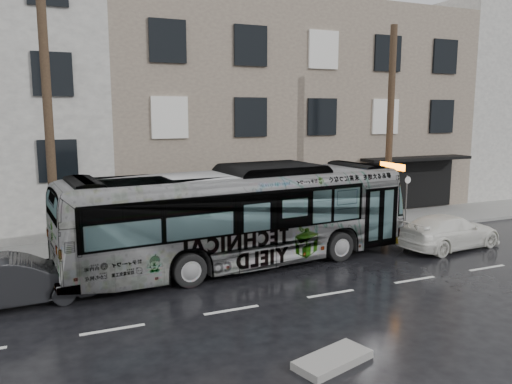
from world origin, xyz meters
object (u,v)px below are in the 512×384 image
utility_pole_rear (49,136)px  dark_sedan (14,281)px  sign_post (406,201)px  bus (241,216)px  utility_pole_front (390,130)px  white_sedan (449,232)px

utility_pole_rear → dark_sedan: (-1.21, -3.01, -3.94)m
utility_pole_rear → sign_post: bearing=0.0°
utility_pole_rear → bus: utility_pole_rear is taller
utility_pole_rear → dark_sedan: bearing=-111.9°
utility_pole_front → sign_post: bearing=0.0°
utility_pole_front → sign_post: utility_pole_front is taller
sign_post → dark_sedan: (-16.31, -3.01, -0.64)m
white_sedan → utility_pole_front: bearing=4.3°
utility_pole_rear → white_sedan: utility_pole_rear is taller
sign_post → dark_sedan: 16.59m
utility_pole_front → bus: bearing=-165.7°
utility_pole_front → dark_sedan: 15.99m
utility_pole_front → white_sedan: bearing=-79.5°
dark_sedan → utility_pole_front: bearing=-81.9°
bus → dark_sedan: (-7.30, -1.00, -1.07)m
utility_pole_rear → utility_pole_front: bearing=0.0°
bus → white_sedan: bus is taller
utility_pole_rear → sign_post: (15.10, 0.00, -3.30)m
utility_pole_rear → dark_sedan: size_ratio=2.09×
white_sedan → dark_sedan: bearing=83.0°
utility_pole_rear → white_sedan: 15.47m
utility_pole_front → bus: 8.65m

